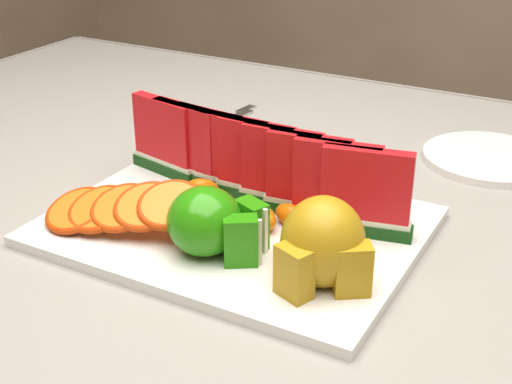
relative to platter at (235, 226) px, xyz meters
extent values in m
cube|color=#46321A|center=(-0.01, 0.10, -0.03)|extent=(1.40, 0.90, 0.03)
cube|color=#46321A|center=(-0.65, 0.49, -0.40)|extent=(0.06, 0.06, 0.72)
cube|color=gray|center=(-0.01, 0.10, -0.01)|extent=(1.52, 1.02, 0.01)
cube|color=gray|center=(-0.01, 0.61, -0.10)|extent=(1.52, 0.01, 0.20)
cube|color=silver|center=(0.00, 0.00, 0.00)|extent=(0.40, 0.30, 0.01)
ellipsoid|color=#1E8C12|center=(0.00, -0.07, 0.04)|extent=(0.09, 0.09, 0.07)
cube|color=#1E8C12|center=(0.05, -0.07, 0.03)|extent=(0.04, 0.04, 0.05)
cube|color=beige|center=(0.06, -0.07, 0.03)|extent=(0.03, 0.02, 0.05)
cube|color=#1E8C12|center=(0.04, -0.04, 0.03)|extent=(0.04, 0.03, 0.05)
cube|color=beige|center=(0.05, -0.04, 0.03)|extent=(0.03, 0.02, 0.05)
ellipsoid|color=#9D7B06|center=(0.13, -0.06, 0.05)|extent=(0.08, 0.08, 0.09)
cube|color=#9D7B06|center=(0.12, -0.10, 0.03)|extent=(0.04, 0.03, 0.05)
cube|color=#9D7B06|center=(0.17, -0.07, 0.03)|extent=(0.04, 0.04, 0.05)
cylinder|color=silver|center=(0.21, 0.34, 0.00)|extent=(0.21, 0.21, 0.01)
cube|color=silver|center=(-0.19, 0.27, 0.00)|extent=(0.04, 0.17, 0.00)
cube|color=silver|center=(-0.20, 0.36, 0.00)|extent=(0.01, 0.04, 0.00)
cube|color=silver|center=(-0.19, 0.36, 0.00)|extent=(0.01, 0.04, 0.00)
cube|color=silver|center=(-0.19, 0.36, 0.00)|extent=(0.01, 0.04, 0.00)
cube|color=#13330F|center=(-0.14, 0.07, 0.01)|extent=(0.11, 0.04, 0.01)
cube|color=silver|center=(-0.14, 0.07, 0.02)|extent=(0.10, 0.04, 0.01)
cube|color=red|center=(-0.14, 0.07, 0.07)|extent=(0.10, 0.04, 0.08)
cube|color=#13330F|center=(-0.11, 0.07, 0.01)|extent=(0.11, 0.04, 0.01)
cube|color=silver|center=(-0.11, 0.07, 0.02)|extent=(0.10, 0.03, 0.01)
cube|color=red|center=(-0.11, 0.07, 0.07)|extent=(0.10, 0.03, 0.08)
cube|color=#13330F|center=(-0.07, 0.06, 0.01)|extent=(0.11, 0.03, 0.01)
cube|color=silver|center=(-0.07, 0.06, 0.02)|extent=(0.10, 0.03, 0.01)
cube|color=red|center=(-0.07, 0.06, 0.07)|extent=(0.10, 0.03, 0.08)
cube|color=#13330F|center=(-0.04, 0.06, 0.01)|extent=(0.11, 0.03, 0.01)
cube|color=silver|center=(-0.04, 0.06, 0.02)|extent=(0.10, 0.02, 0.01)
cube|color=red|center=(-0.04, 0.06, 0.07)|extent=(0.10, 0.02, 0.08)
cube|color=#13330F|center=(0.00, 0.06, 0.01)|extent=(0.10, 0.02, 0.01)
cube|color=silver|center=(0.00, 0.06, 0.02)|extent=(0.10, 0.02, 0.01)
cube|color=red|center=(0.00, 0.06, 0.07)|extent=(0.10, 0.02, 0.08)
cube|color=#13330F|center=(0.03, 0.05, 0.01)|extent=(0.11, 0.03, 0.01)
cube|color=silver|center=(0.03, 0.05, 0.02)|extent=(0.10, 0.02, 0.01)
cube|color=red|center=(0.03, 0.05, 0.07)|extent=(0.10, 0.02, 0.08)
cube|color=#13330F|center=(0.07, 0.05, 0.01)|extent=(0.11, 0.03, 0.01)
cube|color=silver|center=(0.07, 0.05, 0.02)|extent=(0.10, 0.03, 0.01)
cube|color=red|center=(0.07, 0.05, 0.07)|extent=(0.10, 0.03, 0.08)
cube|color=#13330F|center=(0.10, 0.05, 0.01)|extent=(0.11, 0.04, 0.01)
cube|color=silver|center=(0.10, 0.05, 0.02)|extent=(0.10, 0.03, 0.01)
cube|color=red|center=(0.10, 0.05, 0.07)|extent=(0.10, 0.03, 0.08)
cube|color=#13330F|center=(0.14, 0.04, 0.01)|extent=(0.11, 0.04, 0.01)
cube|color=silver|center=(0.14, 0.04, 0.02)|extent=(0.10, 0.04, 0.01)
cube|color=red|center=(0.14, 0.04, 0.07)|extent=(0.10, 0.04, 0.08)
cylinder|color=#EC5600|center=(-0.15, -0.09, 0.02)|extent=(0.08, 0.08, 0.03)
torus|color=#BF4C10|center=(-0.15, -0.09, 0.02)|extent=(0.09, 0.09, 0.03)
cylinder|color=#EC5600|center=(-0.12, -0.08, 0.03)|extent=(0.07, 0.07, 0.03)
torus|color=#BF4C10|center=(-0.12, -0.08, 0.03)|extent=(0.08, 0.08, 0.03)
cylinder|color=#EC5600|center=(-0.10, -0.07, 0.03)|extent=(0.07, 0.07, 0.03)
torus|color=#BF4C10|center=(-0.10, -0.07, 0.03)|extent=(0.08, 0.07, 0.03)
cylinder|color=#EC5600|center=(-0.07, -0.06, 0.04)|extent=(0.07, 0.07, 0.03)
torus|color=#BF4C10|center=(-0.07, -0.06, 0.04)|extent=(0.08, 0.08, 0.03)
cylinder|color=#EC5600|center=(-0.05, -0.06, 0.04)|extent=(0.08, 0.08, 0.03)
torus|color=#BF4C10|center=(-0.05, -0.06, 0.04)|extent=(0.09, 0.09, 0.03)
cylinder|color=#EC5600|center=(-0.11, 0.13, 0.02)|extent=(0.08, 0.08, 0.03)
torus|color=#BF4C10|center=(-0.11, 0.13, 0.02)|extent=(0.09, 0.09, 0.03)
cylinder|color=#EC5600|center=(-0.07, 0.13, 0.02)|extent=(0.08, 0.08, 0.03)
torus|color=#BF4C10|center=(-0.07, 0.13, 0.02)|extent=(0.10, 0.09, 0.03)
cylinder|color=#EC5600|center=(-0.02, 0.13, 0.03)|extent=(0.09, 0.09, 0.03)
torus|color=#BF4C10|center=(-0.02, 0.13, 0.03)|extent=(0.10, 0.10, 0.03)
cylinder|color=#EC5600|center=(0.03, 0.13, 0.03)|extent=(0.10, 0.10, 0.03)
torus|color=#BF4C10|center=(0.03, 0.13, 0.03)|extent=(0.11, 0.11, 0.03)
ellipsoid|color=#E95B01|center=(-0.09, 0.01, 0.02)|extent=(0.04, 0.05, 0.03)
ellipsoid|color=#E95B01|center=(-0.06, 0.03, 0.02)|extent=(0.05, 0.03, 0.03)
ellipsoid|color=#E95B01|center=(-0.05, 0.02, 0.02)|extent=(0.03, 0.05, 0.03)
ellipsoid|color=#E95B01|center=(-0.02, 0.01, 0.02)|extent=(0.04, 0.02, 0.03)
ellipsoid|color=#E95B01|center=(0.01, 0.01, 0.02)|extent=(0.04, 0.05, 0.03)
ellipsoid|color=#E95B01|center=(0.01, 0.01, 0.02)|extent=(0.04, 0.04, 0.03)
ellipsoid|color=#E95B01|center=(0.04, 0.00, 0.02)|extent=(0.05, 0.04, 0.03)
ellipsoid|color=#E95B01|center=(0.06, 0.02, 0.02)|extent=(0.04, 0.03, 0.03)
ellipsoid|color=#E95B01|center=(0.08, 0.04, 0.02)|extent=(0.05, 0.04, 0.03)
ellipsoid|color=#E95B01|center=(0.10, 0.01, 0.02)|extent=(0.04, 0.03, 0.03)
camera|label=1|loc=(0.36, -0.60, 0.38)|focal=50.00mm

